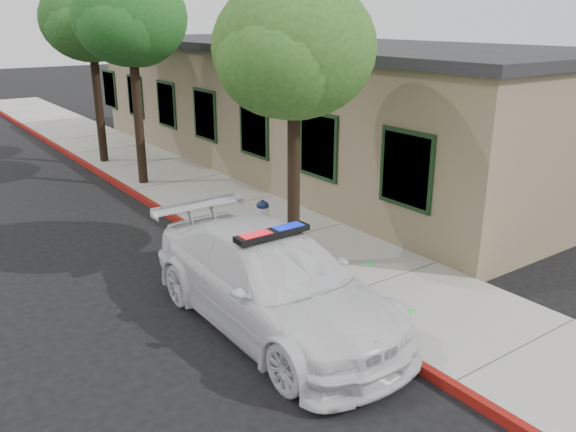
{
  "coord_description": "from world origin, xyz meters",
  "views": [
    {
      "loc": [
        -5.93,
        -7.38,
        5.01
      ],
      "look_at": [
        0.89,
        2.12,
        1.05
      ],
      "focal_mm": 36.67,
      "sensor_mm": 36.0,
      "label": 1
    }
  ],
  "objects_px": {
    "street_tree_far": "(92,24)",
    "street_tree_near": "(295,55)",
    "clapboard_building": "(308,104)",
    "street_tree_mid": "(130,23)",
    "police_car": "(273,281)",
    "fire_hydrant": "(263,217)"
  },
  "relations": [
    {
      "from": "clapboard_building",
      "to": "street_tree_near",
      "type": "relative_size",
      "value": 3.72
    },
    {
      "from": "fire_hydrant",
      "to": "street_tree_far",
      "type": "bearing_deg",
      "value": 93.22
    },
    {
      "from": "clapboard_building",
      "to": "fire_hydrant",
      "type": "xyz_separation_m",
      "value": [
        -5.52,
        -5.48,
        -1.55
      ]
    },
    {
      "from": "street_tree_far",
      "to": "police_car",
      "type": "bearing_deg",
      "value": -97.2
    },
    {
      "from": "street_tree_mid",
      "to": "street_tree_far",
      "type": "bearing_deg",
      "value": 89.3
    },
    {
      "from": "police_car",
      "to": "fire_hydrant",
      "type": "height_order",
      "value": "police_car"
    },
    {
      "from": "clapboard_building",
      "to": "fire_hydrant",
      "type": "height_order",
      "value": "clapboard_building"
    },
    {
      "from": "street_tree_near",
      "to": "street_tree_mid",
      "type": "distance_m",
      "value": 7.95
    },
    {
      "from": "fire_hydrant",
      "to": "street_tree_mid",
      "type": "height_order",
      "value": "street_tree_mid"
    },
    {
      "from": "fire_hydrant",
      "to": "street_tree_mid",
      "type": "bearing_deg",
      "value": 95.1
    },
    {
      "from": "street_tree_near",
      "to": "street_tree_mid",
      "type": "bearing_deg",
      "value": 90.05
    },
    {
      "from": "fire_hydrant",
      "to": "street_tree_near",
      "type": "distance_m",
      "value": 4.23
    },
    {
      "from": "clapboard_building",
      "to": "street_tree_mid",
      "type": "relative_size",
      "value": 3.34
    },
    {
      "from": "clapboard_building",
      "to": "police_car",
      "type": "xyz_separation_m",
      "value": [
        -7.59,
        -8.93,
        -1.32
      ]
    },
    {
      "from": "street_tree_near",
      "to": "clapboard_building",
      "type": "bearing_deg",
      "value": 50.84
    },
    {
      "from": "street_tree_far",
      "to": "street_tree_near",
      "type": "bearing_deg",
      "value": -90.18
    },
    {
      "from": "fire_hydrant",
      "to": "street_tree_far",
      "type": "relative_size",
      "value": 0.14
    },
    {
      "from": "clapboard_building",
      "to": "street_tree_near",
      "type": "distance_m",
      "value": 9.73
    },
    {
      "from": "clapboard_building",
      "to": "street_tree_far",
      "type": "xyz_separation_m",
      "value": [
        -5.95,
        4.08,
        2.67
      ]
    },
    {
      "from": "police_car",
      "to": "street_tree_near",
      "type": "xyz_separation_m",
      "value": [
        1.61,
        1.59,
        3.53
      ]
    },
    {
      "from": "clapboard_building",
      "to": "street_tree_mid",
      "type": "height_order",
      "value": "street_tree_mid"
    },
    {
      "from": "fire_hydrant",
      "to": "clapboard_building",
      "type": "bearing_deg",
      "value": 45.44
    }
  ]
}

